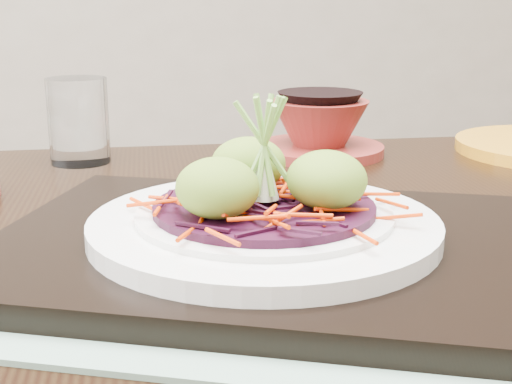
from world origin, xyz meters
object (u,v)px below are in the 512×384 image
object	(u,v)px
water_glass	(78,121)
terracotta_bowl_set	(319,130)
serving_tray	(264,247)
dining_table	(267,341)
white_plate	(264,224)

from	to	relation	value
water_glass	terracotta_bowl_set	bearing A→B (deg)	-7.39
serving_tray	water_glass	bearing A→B (deg)	134.17
dining_table	white_plate	distance (m)	0.13
dining_table	white_plate	size ratio (longest dim) A/B	4.86
dining_table	water_glass	world-z (taller)	water_glass
water_glass	white_plate	bearing A→B (deg)	-73.43
serving_tray	terracotta_bowl_set	xyz separation A→B (m)	(0.17, 0.32, 0.02)
dining_table	terracotta_bowl_set	distance (m)	0.33
dining_table	serving_tray	bearing A→B (deg)	-101.81
water_glass	serving_tray	bearing A→B (deg)	-73.43
dining_table	serving_tray	distance (m)	0.12
serving_tray	white_plate	distance (m)	0.02
dining_table	white_plate	world-z (taller)	white_plate
dining_table	terracotta_bowl_set	size ratio (longest dim) A/B	5.61
white_plate	serving_tray	bearing A→B (deg)	0.00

